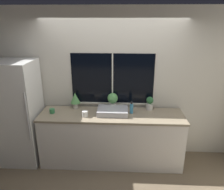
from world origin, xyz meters
TOP-DOWN VIEW (x-y plane):
  - ground_plane at (0.00, 0.00)m, footprint 14.00×14.00m
  - wall_back at (0.00, 0.70)m, footprint 8.00×0.09m
  - wall_left at (-2.28, 1.50)m, footprint 0.06×7.00m
  - wall_right at (2.28, 1.50)m, footprint 0.06×7.00m
  - counter at (0.00, 0.32)m, footprint 2.48×0.66m
  - refrigerator at (-1.64, 0.31)m, footprint 0.71×0.68m
  - sink at (0.02, 0.35)m, footprint 0.52×0.43m
  - potted_plant_left at (-0.67, 0.56)m, footprint 0.17×0.17m
  - potted_plant_center at (0.01, 0.56)m, footprint 0.18×0.18m
  - potted_plant_right at (0.67, 0.56)m, footprint 0.13×0.13m
  - soap_bottle at (0.34, 0.38)m, footprint 0.06×0.06m
  - mug_green at (-1.03, 0.31)m, footprint 0.09×0.09m
  - mug_white at (-0.44, 0.20)m, footprint 0.09×0.09m

SIDE VIEW (x-z plane):
  - ground_plane at x=0.00m, z-range 0.00..0.00m
  - counter at x=0.00m, z-range 0.00..0.94m
  - refrigerator at x=-1.64m, z-range 0.00..1.84m
  - mug_green at x=-1.03m, z-range 0.94..1.02m
  - sink at x=0.02m, z-range 0.84..1.12m
  - mug_white at x=-0.44m, z-range 0.94..1.03m
  - soap_bottle at x=0.34m, z-range 0.92..1.14m
  - potted_plant_right at x=0.67m, z-range 0.94..1.18m
  - potted_plant_center at x=0.01m, z-range 0.96..1.25m
  - potted_plant_left at x=-0.67m, z-range 0.97..1.26m
  - wall_left at x=-2.28m, z-range 0.00..2.70m
  - wall_right at x=2.28m, z-range 0.00..2.70m
  - wall_back at x=0.00m, z-range 0.00..2.70m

